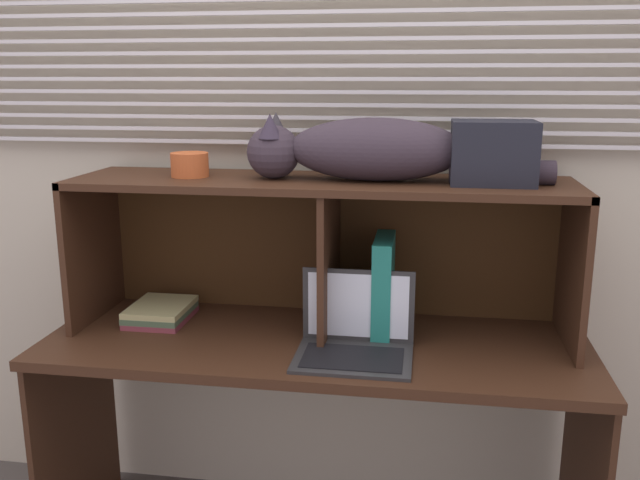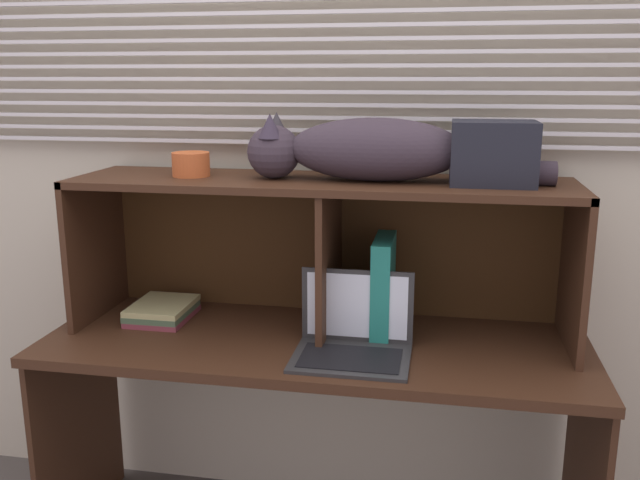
{
  "view_description": "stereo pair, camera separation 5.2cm",
  "coord_description": "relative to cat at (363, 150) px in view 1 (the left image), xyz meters",
  "views": [
    {
      "loc": [
        0.31,
        -1.65,
        1.48
      ],
      "look_at": [
        0.0,
        0.31,
        1.0
      ],
      "focal_mm": 38.18,
      "sensor_mm": 36.0,
      "label": 1
    },
    {
      "loc": [
        0.36,
        -1.64,
        1.48
      ],
      "look_at": [
        0.0,
        0.31,
        1.0
      ],
      "focal_mm": 38.18,
      "sensor_mm": 36.0,
      "label": 2
    }
  ],
  "objects": [
    {
      "name": "back_panel_with_blinds",
      "position": [
        -0.13,
        0.24,
        -0.01
      ],
      "size": [
        4.4,
        0.08,
        2.5
      ],
      "color": "beige",
      "rests_on": "ground"
    },
    {
      "name": "desk",
      "position": [
        -0.13,
        -0.09,
        -0.68
      ],
      "size": [
        1.61,
        0.58,
        0.72
      ],
      "color": "#3B2214",
      "rests_on": "ground"
    },
    {
      "name": "hutch_shelf_unit",
      "position": [
        -0.12,
        0.04,
        -0.22
      ],
      "size": [
        1.49,
        0.38,
        0.47
      ],
      "color": "#3B2214",
      "rests_on": "desk"
    },
    {
      "name": "cat",
      "position": [
        0.0,
        0.0,
        0.0
      ],
      "size": [
        0.88,
        0.2,
        0.19
      ],
      "color": "#352B34",
      "rests_on": "hutch_shelf_unit"
    },
    {
      "name": "laptop",
      "position": [
        0.0,
        -0.18,
        -0.51
      ],
      "size": [
        0.32,
        0.24,
        0.23
      ],
      "color": "#2D2D2D",
      "rests_on": "desk"
    },
    {
      "name": "binder_upright",
      "position": [
        0.07,
        0.0,
        -0.41
      ],
      "size": [
        0.06,
        0.22,
        0.3
      ],
      "primitive_type": "cube",
      "color": "#1F7D6E",
      "rests_on": "desk"
    },
    {
      "name": "book_stack",
      "position": [
        -0.64,
        -0.0,
        -0.53
      ],
      "size": [
        0.18,
        0.22,
        0.05
      ],
      "color": "brown",
      "rests_on": "desk"
    },
    {
      "name": "small_basket",
      "position": [
        -0.52,
        0.0,
        -0.05
      ],
      "size": [
        0.11,
        0.11,
        0.07
      ],
      "primitive_type": "cylinder",
      "color": "#BD5528",
      "rests_on": "hutch_shelf_unit"
    },
    {
      "name": "storage_box",
      "position": [
        0.37,
        0.0,
        0.0
      ],
      "size": [
        0.23,
        0.18,
        0.18
      ],
      "primitive_type": "cube",
      "color": "black",
      "rests_on": "hutch_shelf_unit"
    }
  ]
}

